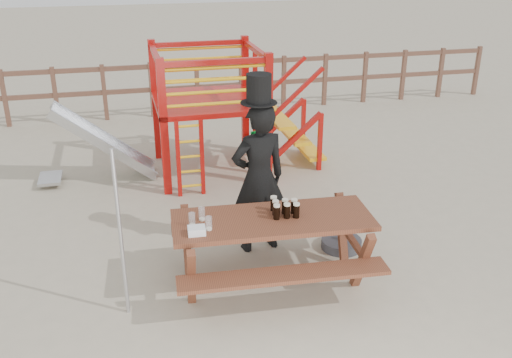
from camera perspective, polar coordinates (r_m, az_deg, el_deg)
name	(u,v)px	position (r m, az deg, el deg)	size (l,w,h in m)	color
ground	(246,286)	(6.61, -1.01, -10.69)	(60.00, 60.00, 0.00)	tan
back_fence	(174,82)	(12.77, -8.17, 9.55)	(15.09, 0.09, 1.20)	brown
playground_fort	(204,110)	(9.41, -5.23, 6.93)	(4.71, 1.84, 2.10)	#A80F0B
picnic_table	(272,243)	(6.39, 1.65, -6.40)	(2.29, 1.65, 0.85)	brown
man_with_hat	(259,175)	(6.93, 0.27, 0.43)	(0.76, 0.56, 2.25)	black
metal_pole	(121,236)	(5.88, -13.39, -5.52)	(0.04, 0.04, 1.85)	#B2B2B7
parasol_base	(341,243)	(7.41, 8.53, -6.39)	(0.51, 0.51, 0.22)	#35353A
paper_bag	(197,231)	(5.92, -5.96, -5.16)	(0.18, 0.14, 0.08)	white
stout_pints	(284,208)	(6.26, 2.82, -2.91)	(0.30, 0.30, 0.17)	black
empty_glasses	(201,219)	(6.08, -5.54, -4.04)	(0.23, 0.31, 0.15)	silver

